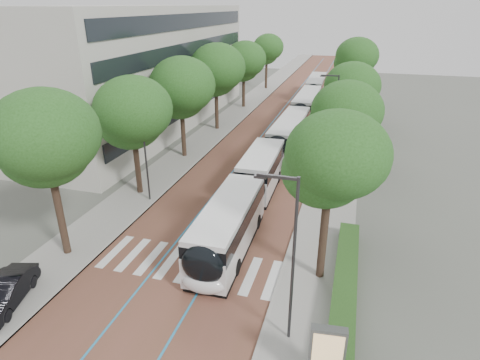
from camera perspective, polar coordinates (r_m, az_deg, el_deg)
name	(u,v)px	position (r m, az deg, el deg)	size (l,w,h in m)	color
ground	(180,274)	(23.75, -8.59, -13.12)	(160.00, 160.00, 0.00)	#51544C
road	(293,111)	(59.40, 7.59, 9.77)	(11.00, 140.00, 0.02)	brown
sidewalk_left	(244,107)	(60.92, 0.51, 10.37)	(4.00, 140.00, 0.12)	gray
sidewalk_right	(346,114)	(58.78, 14.91, 9.08)	(4.00, 140.00, 0.12)	gray
kerb_left	(256,108)	(60.45, 2.27, 10.24)	(0.20, 140.00, 0.14)	gray
kerb_right	(333,113)	(58.84, 13.04, 9.28)	(0.20, 140.00, 0.14)	gray
zebra_crossing	(190,264)	(24.40, -7.17, -11.83)	(10.55, 3.60, 0.01)	silver
lane_line_left	(282,110)	(59.65, 6.05, 9.91)	(0.12, 126.00, 0.01)	teal
lane_line_right	(304,111)	(59.19, 9.14, 9.64)	(0.12, 126.00, 0.01)	teal
office_building	(125,67)	(53.55, -16.09, 15.19)	(18.11, 40.00, 14.00)	#A09E95
hedge	(344,297)	(21.83, 14.56, -15.78)	(1.20, 14.00, 0.80)	#1E4417
streetlight_near	(290,249)	(16.98, 7.08, -9.77)	(1.82, 0.20, 8.00)	#2D2D30
streetlight_far	(334,110)	(40.20, 13.21, 9.71)	(1.82, 0.20, 8.00)	#2D2D30
lamp_post_left	(145,151)	(30.71, -13.35, 4.03)	(0.14, 0.14, 8.00)	#2D2D30
trees_left	(204,80)	(44.78, -5.19, 14.03)	(6.49, 60.58, 9.65)	black
trees_right	(348,90)	(42.53, 15.14, 12.31)	(6.00, 47.58, 9.44)	black
lead_bus	(244,200)	(27.94, 0.58, -2.87)	(2.90, 18.44, 3.20)	black
bus_queued_0	(289,135)	(42.51, 6.93, 6.43)	(2.75, 12.44, 3.20)	silver
bus_queued_1	(306,106)	(55.58, 9.39, 10.41)	(2.62, 12.42, 3.20)	silver
bus_queued_2	(316,87)	(68.53, 10.71, 12.81)	(2.86, 12.46, 3.20)	silver
ad_panel	(327,355)	(17.33, 12.22, -23.20)	(1.41, 0.60, 2.87)	#59595B
parked_car	(5,292)	(24.06, -30.39, -13.63)	(1.51, 4.33, 1.43)	black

